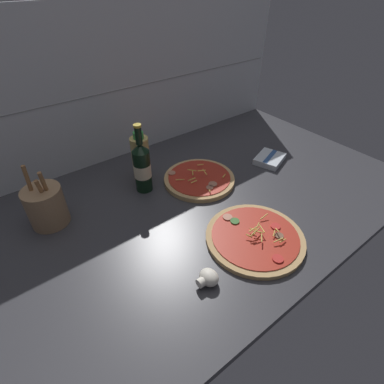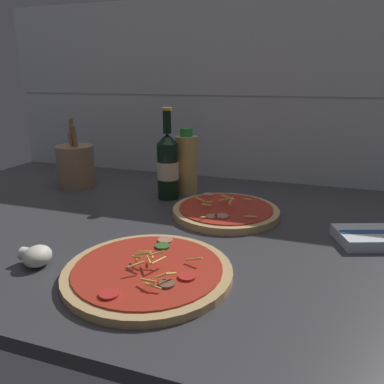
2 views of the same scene
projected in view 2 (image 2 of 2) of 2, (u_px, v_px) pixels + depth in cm
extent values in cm
cube|color=#38383D|center=(173.00, 228.00, 89.07)|extent=(160.00, 90.00, 2.50)
cube|color=silver|center=(223.00, 95.00, 121.88)|extent=(160.00, 1.00, 60.00)
cube|color=gray|center=(222.00, 96.00, 121.38)|extent=(156.80, 0.16, 0.30)
cylinder|color=tan|center=(148.00, 272.00, 65.05)|extent=(29.47, 29.47, 1.41)
cylinder|color=#B22D1E|center=(148.00, 268.00, 64.80)|extent=(25.93, 25.93, 0.30)
cylinder|color=red|center=(187.00, 276.00, 61.21)|extent=(2.99, 2.99, 0.40)
cylinder|color=#B7755B|center=(165.00, 240.00, 74.82)|extent=(3.02, 3.02, 0.40)
cylinder|color=red|center=(109.00, 294.00, 56.21)|extent=(3.10, 3.10, 0.40)
cylinder|color=brown|center=(167.00, 284.00, 58.99)|extent=(2.60, 2.60, 0.40)
cylinder|color=#336628|center=(163.00, 246.00, 72.17)|extent=(2.88, 2.88, 0.40)
cylinder|color=#EFCC56|center=(136.00, 264.00, 61.88)|extent=(2.27, 2.19, 0.77)
cylinder|color=#EFCC56|center=(163.00, 275.00, 60.08)|extent=(2.09, 1.40, 0.98)
cylinder|color=#EFCC56|center=(136.00, 258.00, 65.51)|extent=(1.23, 1.87, 0.86)
cylinder|color=#EFCC56|center=(145.00, 252.00, 64.87)|extent=(2.72, 0.68, 0.98)
cylinder|color=#EFCC56|center=(137.00, 257.00, 64.38)|extent=(1.97, 0.78, 0.61)
cylinder|color=#EFCC56|center=(194.00, 259.00, 65.20)|extent=(3.06, 0.55, 1.25)
cylinder|color=#EFCC56|center=(149.00, 260.00, 63.64)|extent=(2.10, 2.60, 0.43)
cylinder|color=#EFCC56|center=(152.00, 256.00, 65.60)|extent=(1.20, 1.86, 0.43)
cylinder|color=#EFCC56|center=(153.00, 286.00, 57.18)|extent=(2.79, 0.46, 0.72)
cylinder|color=#EFCC56|center=(171.00, 274.00, 59.59)|extent=(1.36, 2.19, 1.05)
cylinder|color=#EFCC56|center=(159.00, 260.00, 63.29)|extent=(1.54, 3.26, 0.44)
cylinder|color=#EFCC56|center=(157.00, 253.00, 64.35)|extent=(2.59, 1.32, 1.05)
cylinder|color=#EFCC56|center=(148.00, 281.00, 57.99)|extent=(3.20, 1.19, 0.86)
cylinder|color=#EFCC56|center=(143.00, 254.00, 63.80)|extent=(2.93, 0.37, 1.21)
cylinder|color=tan|center=(226.00, 212.00, 93.85)|extent=(26.60, 26.60, 1.73)
cylinder|color=#B22D1E|center=(226.00, 208.00, 93.55)|extent=(23.41, 23.41, 0.30)
cylinder|color=#B7755B|center=(222.00, 216.00, 86.94)|extent=(3.22, 3.22, 0.40)
cylinder|color=#B7755B|center=(212.00, 216.00, 86.81)|extent=(2.61, 2.61, 0.40)
cylinder|color=#B7755B|center=(208.00, 195.00, 102.94)|extent=(2.87, 2.87, 0.40)
cylinder|color=#EFCC56|center=(248.00, 199.00, 96.37)|extent=(2.27, 1.83, 0.69)
cylinder|color=#EFCC56|center=(224.00, 200.00, 95.84)|extent=(2.19, 2.93, 0.52)
cylinder|color=#EFCC56|center=(228.00, 197.00, 91.97)|extent=(3.37, 1.02, 1.00)
cylinder|color=#EFCC56|center=(208.00, 202.00, 93.57)|extent=(2.86, 1.44, 1.14)
cylinder|color=#EFCC56|center=(200.00, 199.00, 97.43)|extent=(2.98, 2.04, 0.43)
cylinder|color=#EFCC56|center=(251.00, 217.00, 85.93)|extent=(2.88, 1.75, 0.63)
cylinder|color=#EFCC56|center=(206.00, 205.00, 92.42)|extent=(2.56, 0.36, 0.42)
cylinder|color=#EFCC56|center=(204.00, 217.00, 86.03)|extent=(1.26, 1.98, 0.98)
cylinder|color=#EFCC56|center=(224.00, 196.00, 95.98)|extent=(2.32, 2.94, 0.43)
cylinder|color=#EFCC56|center=(231.00, 201.00, 91.21)|extent=(0.54, 2.79, 1.29)
cylinder|color=black|center=(168.00, 171.00, 105.18)|extent=(6.00, 6.00, 15.73)
cone|color=black|center=(167.00, 138.00, 102.47)|extent=(6.00, 6.00, 2.76)
cylinder|color=black|center=(167.00, 122.00, 101.16)|extent=(2.28, 2.28, 6.14)
cylinder|color=gold|center=(167.00, 109.00, 100.15)|extent=(2.62, 2.62, 0.80)
cylinder|color=beige|center=(168.00, 170.00, 105.09)|extent=(6.06, 6.06, 5.03)
cylinder|color=#D6B766|center=(186.00, 165.00, 110.02)|extent=(6.65, 6.65, 16.92)
cylinder|color=green|center=(186.00, 132.00, 107.20)|extent=(3.66, 3.66, 2.31)
cylinder|color=white|center=(28.00, 254.00, 68.80)|extent=(2.49, 2.49, 2.49)
ellipsoid|color=silver|center=(38.00, 256.00, 68.13)|extent=(4.70, 5.53, 3.87)
cylinder|color=#9E7A56|center=(76.00, 166.00, 118.15)|extent=(11.57, 11.57, 12.77)
cylinder|color=olive|center=(73.00, 152.00, 115.66)|extent=(2.72, 1.89, 11.98)
cylinder|color=olive|center=(71.00, 144.00, 118.17)|extent=(2.40, 2.64, 15.85)
cylinder|color=olive|center=(76.00, 149.00, 114.96)|extent=(2.30, 2.60, 14.16)
cube|color=silver|center=(368.00, 237.00, 77.88)|extent=(14.91, 13.45, 2.40)
cube|color=#335693|center=(369.00, 232.00, 77.51)|extent=(11.61, 5.60, 0.16)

